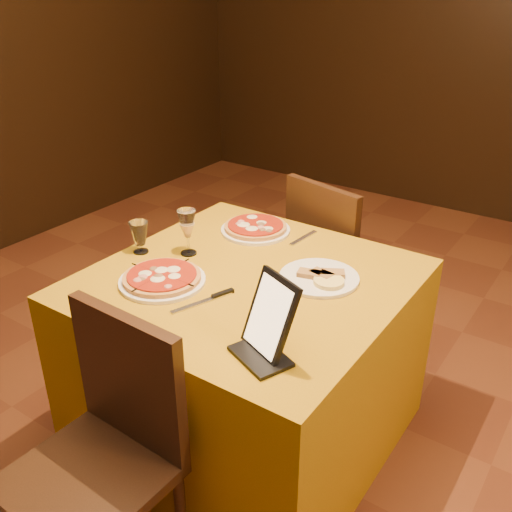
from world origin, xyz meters
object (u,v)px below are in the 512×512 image
Objects in this scene: chair_main_near at (88,478)px; pizza_near at (162,279)px; pizza_far at (256,228)px; tablet at (270,315)px; wine_glass at (188,232)px; main_table at (249,360)px; water_glass at (140,237)px; chair_main_far at (344,263)px.

chair_main_near is 2.90× the size of pizza_near.
pizza_far is 1.23× the size of tablet.
wine_glass is at bearing 172.44° from tablet.
wine_glass is (-0.31, 0.03, 0.47)m from main_table.
pizza_far reaches higher than main_table.
main_table is 0.50m from pizza_near.
chair_main_near reaches higher than pizza_far.
pizza_near is at bearing -72.25° from wine_glass.
chair_main_near is 0.94m from water_glass.
pizza_far is at bearing 120.61° from main_table.
tablet reaches higher than chair_main_far.
main_table is 0.67m from tablet.
wine_glass is 1.46× the size of water_glass.
wine_glass is (-0.10, -0.33, 0.08)m from pizza_far.
tablet is (0.62, -0.35, 0.03)m from wine_glass.
chair_main_far is at bearing 66.21° from pizza_far.
chair_main_far reaches higher than pizza_near.
chair_main_near is 0.71m from pizza_near.
main_table is 3.51× the size of pizza_near.
chair_main_near is 3.73× the size of tablet.
chair_main_near is at bearing -69.66° from wine_glass.
main_table is 4.51× the size of tablet.
water_glass is (-0.47, -0.90, 0.36)m from chair_main_far.
pizza_far is 0.50m from water_glass.
chair_main_far is (0.00, 1.63, 0.00)m from chair_main_near.
pizza_far is (-0.21, 0.35, 0.39)m from main_table.
tablet reaches higher than main_table.
chair_main_near is 4.79× the size of wine_glass.
chair_main_near is 0.97m from wine_glass.
main_table is at bearing -4.74° from wine_glass.
pizza_far is 0.35m from wine_glass.
tablet is at bearing 58.38° from chair_main_near.
pizza_near reaches higher than main_table.
pizza_near is at bearing 113.11° from chair_main_near.
tablet reaches higher than pizza_far.
water_glass is (-0.47, 0.73, 0.36)m from chair_main_near.
water_glass reaches higher than pizza_near.
pizza_far is at bearing 102.04° from chair_main_near.
main_table is 1.21× the size of chair_main_near.
water_glass is at bearing -171.36° from main_table.
pizza_far is at bearing 58.16° from water_glass.
main_table is 8.46× the size of water_glass.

